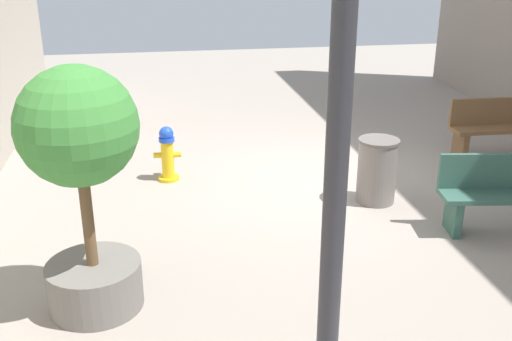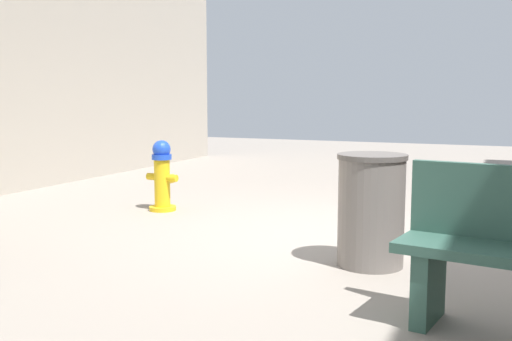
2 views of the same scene
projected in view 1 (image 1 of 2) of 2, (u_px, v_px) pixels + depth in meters
ground_plane at (321, 180)px, 8.85m from camera, size 23.40×23.40×0.00m
fire_hydrant at (167, 153)px, 8.71m from camera, size 0.41×0.38×0.83m
bench_near at (494, 127)px, 9.71m from camera, size 1.49×0.48×0.95m
bench_far at (510, 192)px, 7.15m from camera, size 1.77×0.70×0.95m
planter_tree at (82, 166)px, 5.27m from camera, size 1.08×1.08×2.37m
street_lamp at (342, 59)px, 3.14m from camera, size 0.36×0.36×4.48m
trash_bin at (377, 171)px, 7.96m from camera, size 0.55×0.55×0.89m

